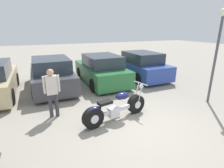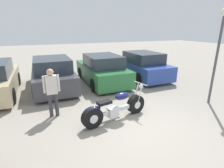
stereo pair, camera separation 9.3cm
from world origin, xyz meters
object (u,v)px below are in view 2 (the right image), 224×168
person_standing (52,89)px  parked_car_dark_grey (53,74)px  motorcycle (115,108)px  parked_car_blue (141,66)px  parked_car_green (102,70)px  lamp_post (219,42)px

person_standing → parked_car_dark_grey: bearing=85.0°
parked_car_dark_grey → motorcycle: bearing=-70.0°
parked_car_blue → person_standing: 6.18m
motorcycle → parked_car_blue: 5.47m
motorcycle → parked_car_blue: bearing=49.5°
parked_car_dark_grey → parked_car_blue: bearing=0.2°
parked_car_dark_grey → parked_car_green: size_ratio=1.00×
parked_car_green → parked_car_blue: same height
parked_car_dark_grey → parked_car_green: 2.53m
parked_car_green → lamp_post: bearing=-54.7°
parked_car_green → person_standing: size_ratio=2.59×
parked_car_dark_grey → person_standing: person_standing is taller
parked_car_green → person_standing: bearing=-132.9°
parked_car_blue → parked_car_green: bearing=-177.3°
parked_car_blue → person_standing: person_standing is taller
parked_car_blue → person_standing: size_ratio=2.59×
parked_car_dark_grey → lamp_post: (5.52, -4.33, 1.67)m
motorcycle → parked_car_dark_grey: (-1.50, 4.14, 0.28)m
parked_car_green → person_standing: person_standing is taller
parked_car_blue → lamp_post: 4.69m
motorcycle → parked_car_blue: size_ratio=0.56×
parked_car_dark_grey → person_standing: 3.13m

